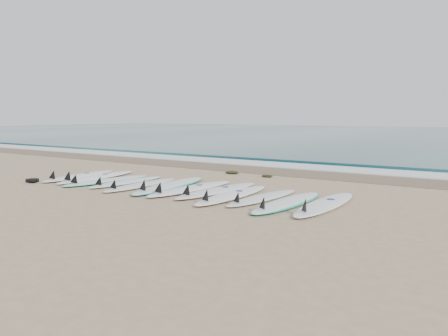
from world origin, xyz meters
The scene contains 20 objects.
ground centered at (0.00, 0.00, 0.00)m, with size 120.00×120.00×0.00m, color tan.
ocean centered at (0.00, 32.50, 0.01)m, with size 120.00×55.00×0.03m, color #255D62.
wet_sand_band centered at (0.00, 4.10, 0.01)m, with size 120.00×1.80×0.01m, color brown.
foam_band centered at (0.00, 5.50, 0.02)m, with size 120.00×1.40×0.04m, color silver.
wave_crest centered at (0.00, 7.00, 0.05)m, with size 120.00×1.00×0.10m, color #255D62.
surfboard_0 centered at (-3.44, -0.07, 0.06)m, with size 0.89×2.63×0.33m.
surfboard_1 centered at (-2.85, 0.03, 0.06)m, with size 0.87×2.82×0.35m.
surfboard_2 centered at (-2.19, -0.20, 0.05)m, with size 0.93×2.54×0.31m.
surfboard_3 centered at (-1.61, -0.11, 0.05)m, with size 0.55×2.35×0.30m.
surfboard_4 centered at (-0.98, -0.26, 0.05)m, with size 0.56×2.43×0.31m.
surfboard_5 centered at (-0.34, 0.05, 0.05)m, with size 1.09×2.94×0.36m.
surfboard_6 centered at (0.34, -0.06, 0.06)m, with size 0.77×2.75×0.35m.
surfboard_7 centered at (0.98, 0.06, 0.06)m, with size 0.79×2.71×0.34m.
surfboard_8 centered at (1.54, -0.22, 0.06)m, with size 0.61×2.67×0.34m.
surfboard_9 centered at (2.18, -0.10, 0.05)m, with size 0.72×2.36×0.30m.
surfboard_10 centered at (2.80, -0.24, 0.05)m, with size 0.71×2.56×0.32m.
surfboard_11 centered at (3.47, -0.06, 0.06)m, with size 0.57×2.69×0.34m.
seaweed_near centered at (-0.41, 2.90, 0.04)m, with size 0.41×0.32×0.08m, color black.
seaweed_far centered at (0.76, 2.86, 0.03)m, with size 0.32×0.25×0.06m, color black.
leash_coil centered at (-3.75, -1.22, 0.05)m, with size 0.46×0.36×0.11m.
Camera 1 is at (6.26, -7.63, 1.67)m, focal length 35.00 mm.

